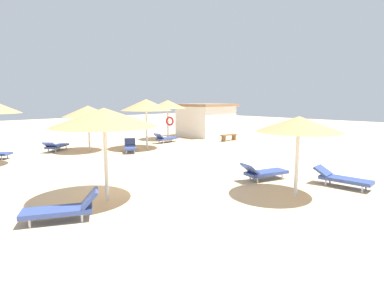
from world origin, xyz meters
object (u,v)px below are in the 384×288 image
lounger_3 (63,209)px  beach_cabana (206,119)px  lounger_0 (342,178)px  parasol_0 (299,124)px  lounger_2 (130,146)px  parasol_3 (104,118)px  lounger_5 (56,146)px  parasol_2 (146,105)px  parasol_4 (168,105)px  lounger_6 (264,172)px  bench_0 (229,136)px  lounger_4 (166,138)px  parasol_5 (88,111)px

lounger_3 → beach_cabana: beach_cabana is taller
lounger_0 → beach_cabana: bearing=149.7°
parasol_0 → lounger_2: size_ratio=1.37×
parasol_3 → lounger_5: size_ratio=1.65×
lounger_0 → parasol_2: bearing=178.3°
parasol_4 → lounger_6: size_ratio=1.49×
lounger_6 → parasol_3: bearing=-111.3°
lounger_0 → lounger_5: (-14.83, -4.02, -0.00)m
parasol_2 → lounger_6: parasol_2 is taller
parasol_3 → lounger_5: (-10.25, 2.58, -2.23)m
lounger_6 → bench_0: lounger_6 is taller
parasol_3 → lounger_0: size_ratio=1.62×
parasol_0 → parasol_4: size_ratio=0.89×
lounger_2 → lounger_4: (-1.41, 3.97, 0.00)m
parasol_2 → lounger_2: (0.20, -1.38, -2.39)m
parasol_2 → beach_cabana: 8.07m
beach_cabana → bench_0: bearing=-20.0°
parasol_4 → lounger_5: parasol_4 is taller
lounger_0 → lounger_4: size_ratio=1.00×
lounger_5 → parasol_4: bearing=85.2°
parasol_5 → bench_0: (3.05, 9.41, -2.01)m
parasol_3 → lounger_4: size_ratio=1.63×
lounger_5 → beach_cabana: beach_cabana is taller
lounger_2 → lounger_0: bearing=5.2°
lounger_5 → beach_cabana: 12.13m
parasol_4 → bench_0: size_ratio=1.95×
lounger_6 → parasol_2: bearing=170.9°
lounger_5 → lounger_6: lounger_6 is taller
parasol_5 → lounger_0: 13.78m
parasol_2 → lounger_5: parasol_2 is taller
lounger_2 → lounger_6: lounger_6 is taller
bench_0 → parasol_0: bearing=-42.6°
parasol_4 → lounger_4: size_ratio=1.54×
parasol_0 → parasol_3: bearing=-130.9°
parasol_2 → lounger_4: bearing=115.2°
parasol_0 → parasol_2: parasol_2 is taller
parasol_4 → parasol_5: size_ratio=1.03×
lounger_0 → lounger_3: size_ratio=0.99×
lounger_0 → lounger_5: size_ratio=1.02×
parasol_4 → bench_0: bearing=34.3°
lounger_3 → lounger_4: size_ratio=1.01×
lounger_4 → beach_cabana: size_ratio=0.45×
parasol_5 → lounger_3: bearing=-30.7°
parasol_4 → lounger_0: bearing=-16.5°
parasol_4 → parasol_2: bearing=-57.6°
parasol_4 → lounger_4: bearing=-45.9°
parasol_5 → lounger_6: (10.92, 1.48, -2.04)m
lounger_3 → parasol_0: bearing=62.2°
lounger_5 → lounger_3: bearing=-21.2°
parasol_4 → bench_0: parasol_4 is taller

